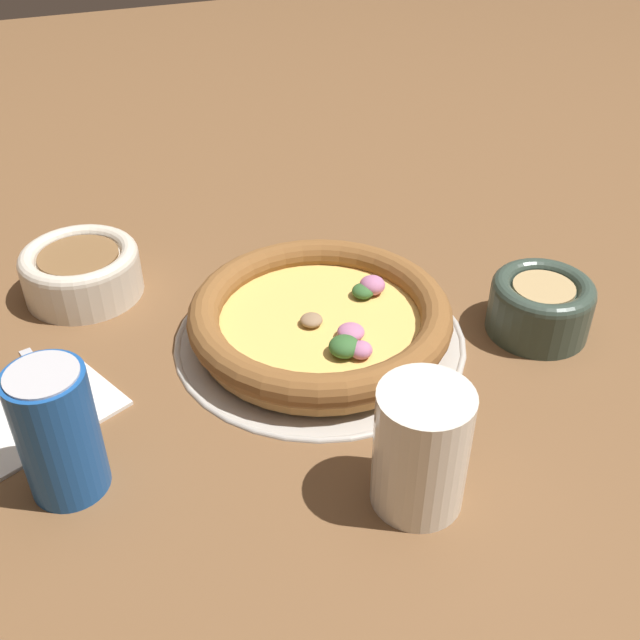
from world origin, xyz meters
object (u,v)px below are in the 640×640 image
at_px(beverage_can, 58,432).
at_px(bowl_far, 81,270).
at_px(pizza_tray, 320,337).
at_px(napkin, 31,415).
at_px(fork, 58,401).
at_px(bowl_near, 541,304).
at_px(pizza, 321,318).
at_px(drinking_cup, 421,449).

bearing_deg(beverage_can, bowl_far, 80.28).
relative_size(pizza_tray, bowl_far, 2.33).
xyz_separation_m(napkin, fork, (0.03, 0.01, -0.00)).
bearing_deg(napkin, beverage_can, -74.96).
relative_size(bowl_near, napkin, 0.59).
height_order(bowl_near, napkin, bowl_near).
distance_m(pizza, fork, 0.28).
height_order(pizza, bowl_near, bowl_near).
bearing_deg(pizza_tray, pizza, -43.22).
bearing_deg(drinking_cup, fork, 139.00).
distance_m(drinking_cup, beverage_can, 0.29).
distance_m(pizza_tray, fork, 0.27).
bearing_deg(bowl_near, bowl_far, 150.12).
height_order(pizza, napkin, pizza).
relative_size(bowl_far, fork, 0.77).
xyz_separation_m(pizza_tray, drinking_cup, (-0.01, -0.23, 0.05)).
relative_size(drinking_cup, napkin, 0.61).
relative_size(bowl_near, bowl_far, 0.81).
bearing_deg(pizza, napkin, -177.58).
xyz_separation_m(bowl_near, bowl_far, (-0.45, 0.26, -0.00)).
distance_m(pizza, bowl_near, 0.24).
bearing_deg(drinking_cup, pizza, 88.48).
height_order(pizza_tray, napkin, same).
xyz_separation_m(bowl_near, drinking_cup, (-0.23, -0.16, 0.02)).
height_order(drinking_cup, napkin, drinking_cup).
xyz_separation_m(pizza, bowl_near, (0.23, -0.07, 0.01)).
height_order(napkin, fork, napkin).
xyz_separation_m(bowl_far, napkin, (-0.08, -0.20, -0.03)).
height_order(pizza, drinking_cup, drinking_cup).
relative_size(pizza_tray, drinking_cup, 2.74).
xyz_separation_m(pizza, beverage_can, (-0.27, -0.11, 0.03)).
height_order(bowl_near, beverage_can, beverage_can).
relative_size(fork, beverage_can, 1.41).
bearing_deg(pizza, drinking_cup, -91.52).
distance_m(pizza_tray, beverage_can, 0.30).
bearing_deg(bowl_near, drinking_cup, -145.29).
bearing_deg(bowl_near, napkin, 173.60).
xyz_separation_m(bowl_near, beverage_can, (-0.50, -0.04, 0.03)).
distance_m(bowl_far, fork, 0.19).
height_order(bowl_far, beverage_can, beverage_can).
bearing_deg(napkin, pizza_tray, 2.51).
bearing_deg(pizza, bowl_near, -17.62).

